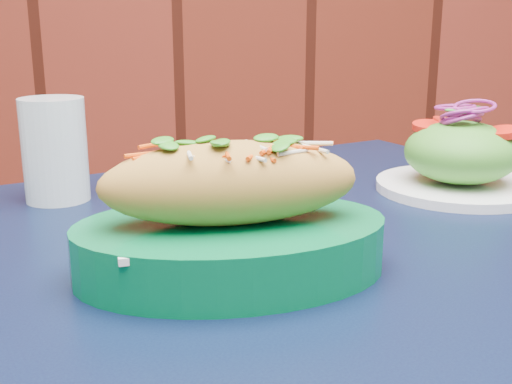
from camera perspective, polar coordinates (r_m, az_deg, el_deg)
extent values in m
cube|color=black|center=(0.68, 7.35, -5.03)|extent=(1.04, 1.04, 0.03)
cylinder|color=black|center=(1.26, 9.58, -13.92)|extent=(0.04, 0.04, 0.72)
cube|color=white|center=(0.56, -2.22, -3.04)|extent=(0.22, 0.15, 0.01)
ellipsoid|color=gold|center=(0.55, -2.26, 0.84)|extent=(0.23, 0.10, 0.07)
cylinder|color=white|center=(0.88, 17.52, 0.47)|extent=(0.21, 0.21, 0.01)
ellipsoid|color=#4C992D|center=(0.87, 17.76, 3.39)|extent=(0.14, 0.14, 0.08)
cylinder|color=red|center=(0.86, 21.12, 5.30)|extent=(0.04, 0.04, 0.01)
cylinder|color=red|center=(0.88, 15.12, 5.97)|extent=(0.04, 0.04, 0.01)
cylinder|color=red|center=(0.90, 16.71, 6.12)|extent=(0.04, 0.04, 0.01)
torus|color=#8F1F75|center=(0.86, 18.00, 6.30)|extent=(0.05, 0.05, 0.00)
torus|color=#8F1F75|center=(0.86, 18.02, 6.56)|extent=(0.05, 0.05, 0.00)
torus|color=#8F1F75|center=(0.86, 18.05, 6.83)|extent=(0.05, 0.05, 0.00)
torus|color=#8F1F75|center=(0.86, 18.07, 7.09)|extent=(0.05, 0.05, 0.00)
torus|color=#8F1F75|center=(0.86, 18.09, 7.35)|extent=(0.05, 0.05, 0.00)
torus|color=#8F1F75|center=(0.86, 18.11, 7.61)|extent=(0.05, 0.05, 0.00)
cylinder|color=silver|center=(0.82, -17.46, 3.59)|extent=(0.08, 0.08, 0.13)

